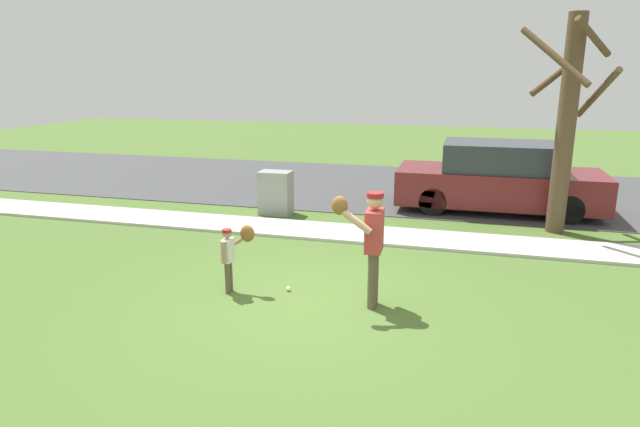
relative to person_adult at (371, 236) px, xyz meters
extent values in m
plane|color=#4C6B2D|center=(-0.78, 3.28, -1.04)|extent=(48.00, 48.00, 0.00)
cube|color=beige|center=(-0.78, 3.38, -1.01)|extent=(36.00, 1.20, 0.06)
cube|color=#424244|center=(-0.78, 8.38, -1.03)|extent=(36.00, 6.80, 0.02)
cylinder|color=brown|center=(0.04, -0.06, -0.63)|extent=(0.13, 0.13, 0.83)
cylinder|color=brown|center=(0.04, 0.10, -0.63)|extent=(0.13, 0.13, 0.83)
cube|color=#B73838|center=(0.04, 0.02, 0.08)|extent=(0.24, 0.40, 0.59)
sphere|color=tan|center=(0.04, 0.02, 0.50)|extent=(0.22, 0.22, 0.22)
cylinder|color=maroon|center=(0.04, 0.02, 0.59)|extent=(0.24, 0.24, 0.07)
cylinder|color=tan|center=(-0.20, -0.24, 0.29)|extent=(0.51, 0.11, 0.40)
ellipsoid|color=brown|center=(-0.39, -0.24, 0.47)|extent=(0.22, 0.15, 0.26)
cylinder|color=tan|center=(0.03, 0.27, 0.10)|extent=(0.10, 0.10, 0.55)
cylinder|color=brown|center=(-2.15, -0.01, -0.79)|extent=(0.08, 0.08, 0.50)
cylinder|color=brown|center=(-2.14, -0.10, -0.79)|extent=(0.08, 0.08, 0.50)
cube|color=silver|center=(-2.14, -0.05, -0.37)|extent=(0.14, 0.24, 0.35)
sphere|color=#A87A5B|center=(-2.14, -0.05, -0.12)|extent=(0.13, 0.13, 0.13)
cylinder|color=maroon|center=(-2.14, -0.05, -0.07)|extent=(0.14, 0.14, 0.04)
cylinder|color=#A87A5B|center=(-2.00, 0.10, -0.24)|extent=(0.31, 0.07, 0.24)
ellipsoid|color=brown|center=(-1.88, 0.10, -0.14)|extent=(0.22, 0.15, 0.26)
cylinder|color=#A87A5B|center=(-2.14, -0.20, -0.36)|extent=(0.06, 0.06, 0.33)
sphere|color=white|center=(-1.29, 0.22, -1.00)|extent=(0.07, 0.07, 0.07)
cube|color=gray|center=(-3.04, 4.57, -0.53)|extent=(0.73, 0.50, 1.02)
cylinder|color=brown|center=(3.09, 4.74, 1.14)|extent=(0.37, 0.37, 4.36)
cylinder|color=brown|center=(3.62, 4.90, 1.79)|extent=(0.53, 1.36, 1.02)
cylinder|color=brown|center=(2.86, 5.13, 2.14)|extent=(1.05, 0.69, 0.85)
cylinder|color=brown|center=(2.67, 4.26, 2.49)|extent=(1.26, 1.11, 1.14)
cylinder|color=brown|center=(3.33, 4.44, 2.84)|extent=(0.83, 0.72, 0.74)
cube|color=maroon|center=(1.98, 6.23, -0.45)|extent=(4.70, 1.90, 0.80)
cube|color=#2D333D|center=(1.98, 6.23, 0.28)|extent=(2.58, 1.75, 0.65)
cylinder|color=black|center=(0.52, 5.39, -0.70)|extent=(0.64, 0.22, 0.64)
cylinder|color=black|center=(0.52, 7.07, -0.70)|extent=(0.64, 0.22, 0.64)
cylinder|color=black|center=(3.43, 5.39, -0.70)|extent=(0.64, 0.22, 0.64)
cylinder|color=black|center=(3.43, 7.07, -0.70)|extent=(0.64, 0.22, 0.64)
camera|label=1|loc=(1.20, -7.14, 2.21)|focal=30.59mm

